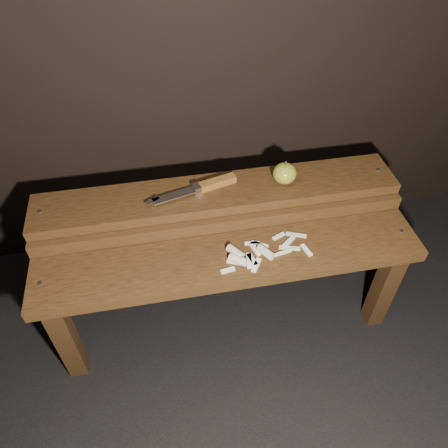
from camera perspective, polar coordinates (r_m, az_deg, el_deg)
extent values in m
plane|color=black|center=(1.70, 0.39, -12.20)|extent=(60.00, 60.00, 0.00)
cube|color=black|center=(1.52, -19.87, -13.95)|extent=(0.06, 0.06, 0.38)
cube|color=black|center=(1.64, 20.15, -7.82)|extent=(0.06, 0.06, 0.38)
cube|color=#3A220E|center=(1.35, 0.87, -4.77)|extent=(1.20, 0.20, 0.04)
cylinder|color=slate|center=(1.37, -22.90, -7.16)|extent=(0.01, 0.01, 0.00)
cylinder|color=slate|center=(1.51, 22.17, -0.88)|extent=(0.01, 0.01, 0.00)
cube|color=black|center=(1.67, -19.58, -4.43)|extent=(0.06, 0.06, 0.46)
cube|color=black|center=(1.78, 16.47, 0.44)|extent=(0.06, 0.06, 0.46)
cube|color=#3A220E|center=(1.39, -0.04, -0.15)|extent=(1.20, 0.02, 0.05)
cube|color=#3A220E|center=(1.44, -0.82, 3.89)|extent=(1.20, 0.18, 0.04)
cylinder|color=slate|center=(1.47, -22.92, 1.51)|extent=(0.01, 0.01, 0.00)
cylinder|color=slate|center=(1.60, 19.49, 6.70)|extent=(0.01, 0.01, 0.00)
ellipsoid|color=olive|center=(1.45, 7.92, 6.57)|extent=(0.08, 0.08, 0.07)
cylinder|color=#382314|center=(1.43, 8.08, 7.86)|extent=(0.01, 0.01, 0.01)
cube|color=brown|center=(1.44, -0.86, 5.44)|extent=(0.13, 0.06, 0.03)
cube|color=silver|center=(1.42, -3.59, 4.61)|extent=(0.03, 0.04, 0.03)
cube|color=silver|center=(1.40, -6.60, 3.68)|extent=(0.14, 0.07, 0.00)
cube|color=silver|center=(1.39, -9.33, 3.02)|extent=(0.05, 0.04, 0.00)
cube|color=beige|center=(1.31, 4.24, -5.37)|extent=(0.04, 0.05, 0.01)
cube|color=beige|center=(1.37, 10.70, -3.35)|extent=(0.03, 0.05, 0.01)
cube|color=beige|center=(1.32, 3.31, -4.80)|extent=(0.02, 0.06, 0.01)
cube|color=beige|center=(1.36, 4.65, -2.71)|extent=(0.06, 0.04, 0.01)
cube|color=beige|center=(1.29, 0.49, -6.07)|extent=(0.04, 0.02, 0.01)
cube|color=beige|center=(1.35, 7.67, -3.74)|extent=(0.06, 0.02, 0.01)
cube|color=beige|center=(1.38, 8.47, -2.27)|extent=(0.05, 0.04, 0.01)
cube|color=beige|center=(1.39, 7.15, -1.59)|extent=(0.05, 0.03, 0.01)
cube|color=beige|center=(1.37, 3.71, -2.51)|extent=(0.05, 0.02, 0.01)
cube|color=beige|center=(1.32, 3.69, -4.67)|extent=(0.03, 0.05, 0.01)
cube|color=beige|center=(1.35, 4.07, -3.31)|extent=(0.03, 0.06, 0.01)
cube|color=beige|center=(1.31, 1.47, -4.97)|extent=(0.05, 0.03, 0.01)
cylinder|color=#C9BB8C|center=(1.33, 5.46, -3.68)|extent=(0.05, 0.06, 0.03)
cylinder|color=#C9BB8C|center=(1.31, 1.86, -4.68)|extent=(0.06, 0.05, 0.03)
cylinder|color=#C9BB8C|center=(1.33, 1.48, -3.69)|extent=(0.05, 0.06, 0.03)
cube|color=#BCC988|center=(1.37, 8.55, -3.12)|extent=(0.07, 0.03, 0.00)
cube|color=#BCC988|center=(1.41, 9.39, -1.42)|extent=(0.07, 0.04, 0.00)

